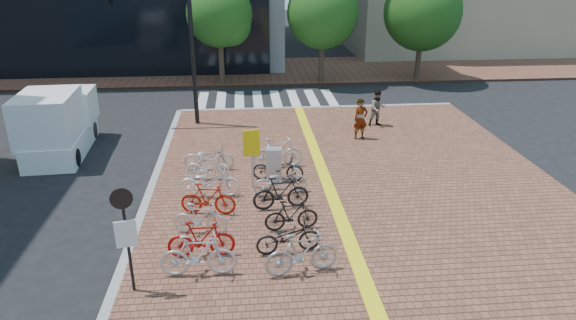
{
  "coord_description": "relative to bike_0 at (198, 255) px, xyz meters",
  "views": [
    {
      "loc": [
        -0.78,
        -13.12,
        7.57
      ],
      "look_at": [
        0.59,
        2.14,
        1.3
      ],
      "focal_mm": 32.0,
      "sensor_mm": 36.0,
      "label": 1
    }
  ],
  "objects": [
    {
      "name": "bike_8",
      "position": [
        2.28,
        0.84,
        -0.11
      ],
      "size": [
        1.78,
        0.82,
        0.9
      ],
      "primitive_type": "imported",
      "rotation": [
        0.0,
        0.0,
        1.7
      ],
      "color": "black",
      "rests_on": "sidewalk"
    },
    {
      "name": "bike_11",
      "position": [
        2.34,
        4.36,
        -0.09
      ],
      "size": [
        1.9,
        0.94,
        0.95
      ],
      "primitive_type": "imported",
      "rotation": [
        0.0,
        0.0,
        1.74
      ],
      "color": "silver",
      "rests_on": "sidewalk"
    },
    {
      "name": "bike_6",
      "position": [
        -0.09,
        6.61,
        -0.08
      ],
      "size": [
        1.86,
        0.74,
        0.96
      ],
      "primitive_type": "imported",
      "rotation": [
        0.0,
        0.0,
        1.52
      ],
      "color": "silver",
      "rests_on": "sidewalk"
    },
    {
      "name": "kerb_north",
      "position": [
        5.01,
        14.32,
        -0.64
      ],
      "size": [
        14.0,
        0.25,
        0.15
      ],
      "primitive_type": "cube",
      "color": "gray",
      "rests_on": "ground"
    },
    {
      "name": "far_sidewalk",
      "position": [
        2.01,
        23.32,
        -0.64
      ],
      "size": [
        70.0,
        8.0,
        0.15
      ],
      "primitive_type": "cube",
      "color": "brown",
      "rests_on": "ground"
    },
    {
      "name": "street_trees",
      "position": [
        7.05,
        19.77,
        3.39
      ],
      "size": [
        16.2,
        4.6,
        6.35
      ],
      "color": "#38281E",
      "rests_on": "far_sidewalk"
    },
    {
      "name": "pedestrian_b",
      "position": [
        7.27,
        11.07,
        0.26
      ],
      "size": [
        0.88,
        0.74,
        1.64
      ],
      "primitive_type": "imported",
      "rotation": [
        0.0,
        0.0,
        0.16
      ],
      "color": "#505765",
      "rests_on": "sidewalk"
    },
    {
      "name": "notice_sign",
      "position": [
        -1.49,
        -0.51,
        1.12
      ],
      "size": [
        0.49,
        0.16,
        2.67
      ],
      "color": "black",
      "rests_on": "sidewalk"
    },
    {
      "name": "box_truck",
      "position": [
        -6.08,
        9.18,
        0.53
      ],
      "size": [
        2.23,
        4.66,
        2.63
      ],
      "color": "white",
      "rests_on": "ground"
    },
    {
      "name": "bike_3",
      "position": [
        0.07,
        3.18,
        -0.06
      ],
      "size": [
        1.73,
        0.75,
        1.01
      ],
      "primitive_type": "imported",
      "rotation": [
        0.0,
        0.0,
        1.4
      ],
      "color": "#B51D0C",
      "rests_on": "sidewalk"
    },
    {
      "name": "bike_4",
      "position": [
        0.03,
        4.38,
        -0.04
      ],
      "size": [
        2.0,
        0.73,
        1.04
      ],
      "primitive_type": "imported",
      "rotation": [
        0.0,
        0.0,
        1.55
      ],
      "color": "white",
      "rests_on": "sidewalk"
    },
    {
      "name": "bike_5",
      "position": [
        -0.09,
        5.74,
        -0.09
      ],
      "size": [
        1.61,
        0.65,
        0.94
      ],
      "primitive_type": "imported",
      "rotation": [
        0.0,
        0.0,
        1.43
      ],
      "color": "white",
      "rests_on": "sidewalk"
    },
    {
      "name": "bike_13",
      "position": [
        2.41,
        6.61,
        0.01
      ],
      "size": [
        1.95,
        0.68,
        1.15
      ],
      "primitive_type": "imported",
      "rotation": [
        0.0,
        0.0,
        1.65
      ],
      "color": "silver",
      "rests_on": "sidewalk"
    },
    {
      "name": "bike_12",
      "position": [
        2.34,
        5.43,
        -0.1
      ],
      "size": [
        1.86,
        0.93,
        0.93
      ],
      "primitive_type": "imported",
      "rotation": [
        0.0,
        0.0,
        1.39
      ],
      "color": "black",
      "rests_on": "sidewalk"
    },
    {
      "name": "bike_0",
      "position": [
        0.0,
        0.0,
        0.0
      ],
      "size": [
        1.89,
        0.57,
        1.13
      ],
      "primitive_type": "imported",
      "rotation": [
        0.0,
        0.0,
        1.55
      ],
      "color": "silver",
      "rests_on": "sidewalk"
    },
    {
      "name": "bike_7",
      "position": [
        2.52,
        -0.14,
        0.0
      ],
      "size": [
        1.95,
        0.87,
        1.13
      ],
      "primitive_type": "imported",
      "rotation": [
        0.0,
        0.0,
        1.76
      ],
      "color": "#A2A3A7",
      "rests_on": "sidewalk"
    },
    {
      "name": "crosswalk",
      "position": [
        2.51,
        16.32,
        -0.71
      ],
      "size": [
        7.5,
        4.0,
        0.01
      ],
      "color": "silver",
      "rests_on": "ground"
    },
    {
      "name": "bike_10",
      "position": [
        2.28,
        3.35,
        -0.03
      ],
      "size": [
        1.82,
        0.75,
        1.06
      ],
      "primitive_type": "imported",
      "rotation": [
        0.0,
        0.0,
        1.72
      ],
      "color": "black",
      "rests_on": "sidewalk"
    },
    {
      "name": "bike_9",
      "position": [
        2.47,
        2.02,
        -0.1
      ],
      "size": [
        1.58,
        0.59,
        0.93
      ],
      "primitive_type": "imported",
      "rotation": [
        0.0,
        0.0,
        1.67
      ],
      "color": "black",
      "rests_on": "sidewalk"
    },
    {
      "name": "bike_2",
      "position": [
        -0.09,
        2.03,
        -0.09
      ],
      "size": [
        1.62,
        0.72,
        0.94
      ],
      "primitive_type": "imported",
      "rotation": [
        0.0,
        0.0,
        1.39
      ],
      "color": "silver",
      "rests_on": "sidewalk"
    },
    {
      "name": "utility_box",
      "position": [
        2.2,
        5.49,
        0.02
      ],
      "size": [
        0.56,
        0.43,
        1.17
      ],
      "primitive_type": "cube",
      "rotation": [
        0.0,
        0.0,
        -0.07
      ],
      "color": "silver",
      "rests_on": "sidewalk"
    },
    {
      "name": "bike_1",
      "position": [
        0.02,
        0.82,
        -0.04
      ],
      "size": [
        1.76,
        0.54,
        1.05
      ],
      "primitive_type": "imported",
      "rotation": [
        0.0,
        0.0,
        1.6
      ],
      "color": "#AE110C",
      "rests_on": "sidewalk"
    },
    {
      "name": "yellow_sign",
      "position": [
        1.45,
        4.92,
        0.86
      ],
      "size": [
        0.56,
        0.16,
        2.05
      ],
      "color": "#B7B7BC",
      "rests_on": "sidewalk"
    },
    {
      "name": "ground",
      "position": [
        2.01,
        2.32,
        -0.71
      ],
      "size": [
        120.0,
        120.0,
        0.0
      ],
      "primitive_type": "plane",
      "color": "black",
      "rests_on": "ground"
    },
    {
      "name": "traffic_light_pole",
      "position": [
        -2.43,
        12.17,
        3.93
      ],
      "size": [
        3.5,
        1.35,
        6.52
      ],
      "color": "black",
      "rests_on": "sidewalk"
    },
    {
      "name": "pedestrian_a",
      "position": [
        6.11,
        9.42,
        0.3
      ],
      "size": [
        0.7,
        0.54,
        1.72
      ],
      "primitive_type": "imported",
      "rotation": [
        0.0,
        0.0,
        0.22
      ],
      "color": "gray",
      "rests_on": "sidewalk"
    }
  ]
}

